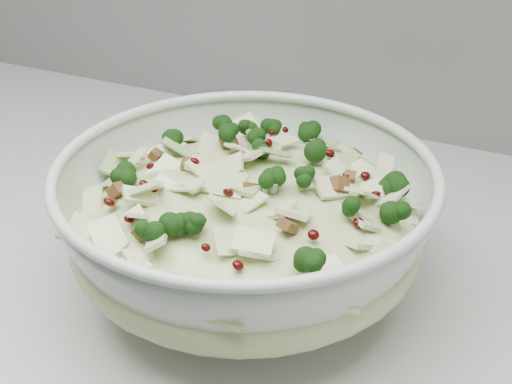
# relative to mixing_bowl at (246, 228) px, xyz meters

# --- Properties ---
(mixing_bowl) EXTENTS (0.33, 0.33, 0.13)m
(mixing_bowl) POSITION_rel_mixing_bowl_xyz_m (0.00, 0.00, 0.00)
(mixing_bowl) COLOR silver
(mixing_bowl) RESTS_ON counter
(salad) EXTENTS (0.30, 0.30, 0.13)m
(salad) POSITION_rel_mixing_bowl_xyz_m (-0.00, -0.00, 0.02)
(salad) COLOR #B9C486
(salad) RESTS_ON mixing_bowl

